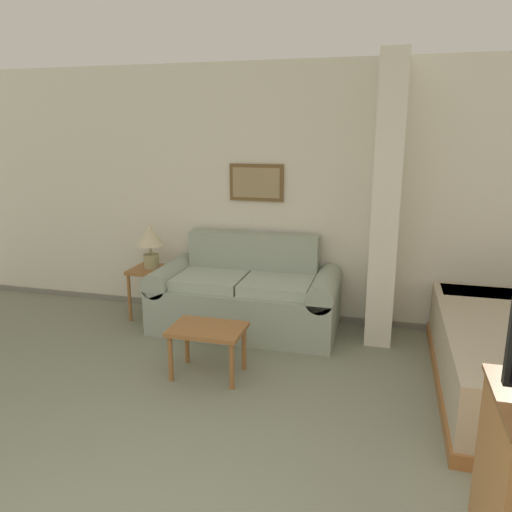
# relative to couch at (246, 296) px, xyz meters

# --- Properties ---
(wall_back) EXTENTS (7.77, 0.16, 2.60)m
(wall_back) POSITION_rel_couch_xyz_m (0.49, 0.48, 0.96)
(wall_back) COLOR silver
(wall_back) RESTS_ON ground_plane
(wall_partition_pillar) EXTENTS (0.24, 0.56, 2.60)m
(wall_partition_pillar) POSITION_rel_couch_xyz_m (1.29, 0.15, 0.96)
(wall_partition_pillar) COLOR silver
(wall_partition_pillar) RESTS_ON ground_plane
(couch) EXTENTS (1.83, 0.84, 0.92)m
(couch) POSITION_rel_couch_xyz_m (0.00, 0.00, 0.00)
(couch) COLOR #99A393
(couch) RESTS_ON ground_plane
(coffee_table) EXTENTS (0.59, 0.42, 0.42)m
(coffee_table) POSITION_rel_couch_xyz_m (-0.02, -1.04, 0.01)
(coffee_table) COLOR #996033
(coffee_table) RESTS_ON ground_plane
(side_table) EXTENTS (0.42, 0.42, 0.53)m
(side_table) POSITION_rel_couch_xyz_m (-1.05, 0.06, 0.10)
(side_table) COLOR #996033
(side_table) RESTS_ON ground_plane
(table_lamp) EXTENTS (0.28, 0.28, 0.47)m
(table_lamp) POSITION_rel_couch_xyz_m (-1.05, 0.06, 0.50)
(table_lamp) COLOR tan
(table_lamp) RESTS_ON side_table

